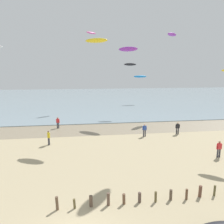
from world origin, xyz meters
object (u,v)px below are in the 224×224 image
object	(u,v)px
kite_aloft_4	(91,33)
kite_aloft_7	(130,64)
person_far_down_beach	(49,137)
kite_aloft_8	(172,34)
person_right_flank	(178,128)
person_left_flank	(58,122)
person_by_waterline	(145,130)
kite_aloft_5	(128,49)
kite_aloft_11	(96,40)
person_nearest_camera	(219,149)
kite_aloft_2	(140,76)

from	to	relation	value
kite_aloft_4	kite_aloft_7	distance (m)	13.95
person_far_down_beach	kite_aloft_8	size ratio (longest dim) A/B	0.56
person_right_flank	person_left_flank	bearing A→B (deg)	161.67
kite_aloft_4	kite_aloft_7	bearing A→B (deg)	86.69
person_by_waterline	kite_aloft_7	size ratio (longest dim) A/B	0.72
kite_aloft_4	kite_aloft_8	world-z (taller)	kite_aloft_4
kite_aloft_5	kite_aloft_8	xyz separation A→B (m)	(9.15, 3.72, 3.13)
kite_aloft_4	kite_aloft_11	xyz separation A→B (m)	(-0.42, -23.04, -4.74)
person_far_down_beach	person_by_waterline	bearing A→B (deg)	7.71
person_by_waterline	person_nearest_camera	bearing A→B (deg)	-55.50
person_right_flank	kite_aloft_11	distance (m)	15.75
person_far_down_beach	kite_aloft_7	size ratio (longest dim) A/B	0.72
person_right_flank	kite_aloft_5	world-z (taller)	kite_aloft_5
person_far_down_beach	kite_aloft_11	bearing A→B (deg)	26.24
person_by_waterline	kite_aloft_2	distance (m)	30.83
kite_aloft_8	kite_aloft_11	xyz separation A→B (m)	(-15.03, -12.35, -3.01)
kite_aloft_5	kite_aloft_4	bearing A→B (deg)	150.41
person_left_flank	person_right_flank	size ratio (longest dim) A/B	1.00
person_nearest_camera	kite_aloft_11	xyz separation A→B (m)	(-11.50, 9.11, 11.34)
person_nearest_camera	kite_aloft_8	distance (m)	26.06
person_right_flank	person_far_down_beach	xyz separation A→B (m)	(-16.82, -1.98, 0.00)
person_by_waterline	kite_aloft_8	distance (m)	21.71
person_nearest_camera	kite_aloft_4	bearing A→B (deg)	109.01
person_far_down_beach	person_right_flank	bearing A→B (deg)	6.71
kite_aloft_7	kite_aloft_8	world-z (taller)	kite_aloft_8
person_nearest_camera	person_right_flank	xyz separation A→B (m)	(-0.61, 8.17, 0.00)
kite_aloft_2	person_left_flank	bearing A→B (deg)	-133.24
person_nearest_camera	person_by_waterline	distance (m)	9.49
person_nearest_camera	person_by_waterline	bearing A→B (deg)	124.50
kite_aloft_7	kite_aloft_5	bearing A→B (deg)	76.85
kite_aloft_2	kite_aloft_4	world-z (taller)	kite_aloft_4
person_left_flank	kite_aloft_11	bearing A→B (deg)	-38.69
person_right_flank	person_far_down_beach	distance (m)	16.93
kite_aloft_11	person_far_down_beach	bearing A→B (deg)	-127.29
person_by_waterline	person_left_flank	xyz separation A→B (m)	(-11.80, 5.83, 0.00)
person_nearest_camera	kite_aloft_7	xyz separation A→B (m)	(-4.17, 22.41, 8.88)
kite_aloft_7	kite_aloft_11	distance (m)	15.38
person_right_flank	person_nearest_camera	bearing A→B (deg)	-85.75
kite_aloft_2	kite_aloft_7	size ratio (longest dim) A/B	1.51
person_right_flank	kite_aloft_11	world-z (taller)	kite_aloft_11
person_nearest_camera	person_far_down_beach	xyz separation A→B (m)	(-17.43, 6.19, 0.00)
person_right_flank	kite_aloft_2	distance (m)	29.73
kite_aloft_4	kite_aloft_5	bearing A→B (deg)	72.10
person_right_flank	kite_aloft_8	bearing A→B (deg)	72.70
person_by_waterline	person_left_flank	distance (m)	13.16
person_right_flank	kite_aloft_2	bearing A→B (deg)	85.07
person_nearest_camera	kite_aloft_5	world-z (taller)	kite_aloft_5
person_by_waterline	kite_aloft_5	size ratio (longest dim) A/B	0.48
kite_aloft_7	person_left_flank	bearing A→B (deg)	38.04
person_far_down_beach	kite_aloft_2	bearing A→B (deg)	58.02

